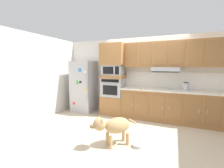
# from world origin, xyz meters

# --- Properties ---
(ground_plane) EXTENTS (9.60, 9.60, 0.00)m
(ground_plane) POSITION_xyz_m (0.00, 0.00, 0.00)
(ground_plane) COLOR beige
(back_kitchen_wall) EXTENTS (6.20, 0.12, 2.50)m
(back_kitchen_wall) POSITION_xyz_m (0.00, 1.11, 1.25)
(back_kitchen_wall) COLOR silver
(back_kitchen_wall) RESTS_ON ground
(side_panel_left) EXTENTS (0.12, 7.10, 2.50)m
(side_panel_left) POSITION_xyz_m (-2.80, 0.00, 1.25)
(side_panel_left) COLOR silver
(side_panel_left) RESTS_ON ground
(refrigerator) EXTENTS (0.76, 0.73, 1.76)m
(refrigerator) POSITION_xyz_m (-2.04, 0.68, 0.88)
(refrigerator) COLOR #ADADB2
(refrigerator) RESTS_ON ground
(oven_base_cabinet) EXTENTS (0.74, 0.62, 0.60)m
(oven_base_cabinet) POSITION_xyz_m (-0.94, 0.75, 0.30)
(oven_base_cabinet) COLOR #996638
(oven_base_cabinet) RESTS_ON ground
(built_in_oven) EXTENTS (0.70, 0.62, 0.60)m
(built_in_oven) POSITION_xyz_m (-0.94, 0.75, 0.90)
(built_in_oven) COLOR #A8AAAF
(built_in_oven) RESTS_ON oven_base_cabinet
(appliance_mid_shelf) EXTENTS (0.74, 0.62, 0.10)m
(appliance_mid_shelf) POSITION_xyz_m (-0.94, 0.75, 1.25)
(appliance_mid_shelf) COLOR #996638
(appliance_mid_shelf) RESTS_ON built_in_oven
(microwave) EXTENTS (0.64, 0.54, 0.32)m
(microwave) POSITION_xyz_m (-0.94, 0.75, 1.46)
(microwave) COLOR #A8AAAF
(microwave) RESTS_ON appliance_mid_shelf
(appliance_upper_cabinet) EXTENTS (0.74, 0.62, 0.68)m
(appliance_upper_cabinet) POSITION_xyz_m (-0.94, 0.75, 1.96)
(appliance_upper_cabinet) COLOR #996638
(appliance_upper_cabinet) RESTS_ON microwave
(lower_cabinet_run) EXTENTS (3.06, 0.63, 0.88)m
(lower_cabinet_run) POSITION_xyz_m (0.96, 0.75, 0.44)
(lower_cabinet_run) COLOR #996638
(lower_cabinet_run) RESTS_ON ground
(countertop_slab) EXTENTS (3.10, 0.64, 0.04)m
(countertop_slab) POSITION_xyz_m (0.96, 0.75, 0.90)
(countertop_slab) COLOR silver
(countertop_slab) RESTS_ON lower_cabinet_run
(backsplash_panel) EXTENTS (3.10, 0.02, 0.50)m
(backsplash_panel) POSITION_xyz_m (0.96, 1.04, 1.17)
(backsplash_panel) COLOR white
(backsplash_panel) RESTS_ON countertop_slab
(upper_cabinet_with_hood) EXTENTS (3.06, 0.48, 0.88)m
(upper_cabinet_with_hood) POSITION_xyz_m (0.94, 0.87, 1.90)
(upper_cabinet_with_hood) COLOR #996638
(upper_cabinet_with_hood) RESTS_ON backsplash_panel
(screwdriver) EXTENTS (0.17, 0.16, 0.03)m
(screwdriver) POSITION_xyz_m (0.02, 0.58, 0.93)
(screwdriver) COLOR yellow
(screwdriver) RESTS_ON countertop_slab
(electric_kettle) EXTENTS (0.17, 0.17, 0.24)m
(electric_kettle) POSITION_xyz_m (1.21, 0.70, 1.03)
(electric_kettle) COLOR #A8AAAF
(electric_kettle) RESTS_ON countertop_slab
(dog) EXTENTS (0.75, 0.78, 0.65)m
(dog) POSITION_xyz_m (-0.16, -1.16, 0.41)
(dog) COLOR tan
(dog) RESTS_ON ground
(dog_food_bowl) EXTENTS (0.20, 0.20, 0.06)m
(dog_food_bowl) POSITION_xyz_m (0.30, -1.02, 0.03)
(dog_food_bowl) COLOR #B2B7BC
(dog_food_bowl) RESTS_ON ground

